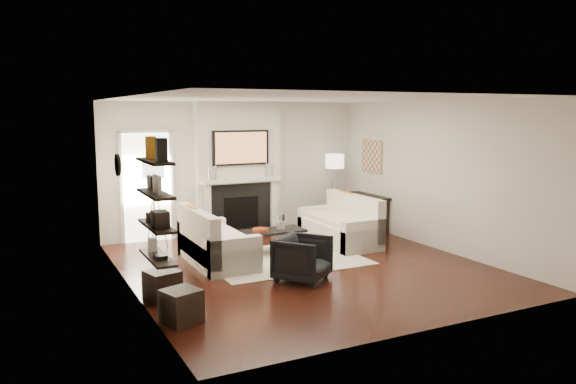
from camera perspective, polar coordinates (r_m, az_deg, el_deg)
name	(u,v)px	position (r m, az deg, el deg)	size (l,w,h in m)	color
room_envelope	(305,184)	(8.93, 1.73, 0.78)	(6.00, 6.00, 6.00)	#33120B
chimney_breast	(238,168)	(11.53, -5.08, 2.42)	(1.80, 0.25, 2.70)	silver
fireplace_surround	(241,209)	(11.52, -4.78, -1.76)	(1.30, 0.02, 1.04)	black
firebox	(241,213)	(11.52, -4.77, -2.10)	(0.75, 0.02, 0.65)	black
mantel_pilaster_l	(208,211)	(11.24, -8.14, -1.90)	(0.12, 0.08, 1.10)	white
mantel_pilaster_r	(274,205)	(11.77, -1.48, -1.37)	(0.12, 0.08, 1.10)	white
mantel_shelf	(242,180)	(11.38, -4.73, 1.18)	(1.70, 0.18, 0.07)	white
tv_body	(241,148)	(11.35, -4.81, 4.51)	(1.20, 0.06, 0.70)	black
tv_screen	(241,148)	(11.32, -4.75, 4.50)	(1.10, 0.01, 0.62)	#BF723F
candlestick_l_tall	(216,173)	(11.18, -7.37, 1.97)	(0.04, 0.04, 0.30)	silver
candlestick_l_short	(209,174)	(11.14, -8.00, 1.78)	(0.04, 0.04, 0.24)	silver
candlestick_r_tall	(266,170)	(11.59, -2.23, 2.25)	(0.04, 0.04, 0.30)	silver
candlestick_r_short	(272,171)	(11.64, -1.65, 2.13)	(0.04, 0.04, 0.24)	silver
hallway_panel	(147,188)	(11.13, -14.16, 0.44)	(0.90, 0.02, 2.10)	white
door_trim_l	(121,189)	(11.01, -16.57, 0.27)	(0.06, 0.06, 2.16)	white
door_trim_r	(172,186)	(11.22, -11.74, 0.58)	(0.06, 0.06, 2.16)	white
door_trim_top	(145,131)	(11.02, -14.33, 6.00)	(1.02, 0.06, 0.06)	white
rug	(282,259)	(9.64, -0.58, -6.82)	(2.60, 2.00, 0.01)	beige
loveseat_left_base	(217,251)	(9.42, -7.19, -5.95)	(0.85, 1.80, 0.42)	silver
loveseat_left_back	(197,234)	(9.25, -9.18, -4.25)	(0.18, 1.80, 0.80)	silver
loveseat_left_arm_n	(235,257)	(8.66, -5.39, -6.56)	(0.85, 0.18, 0.60)	silver
loveseat_left_arm_s	(202,236)	(10.15, -8.73, -4.44)	(0.85, 0.18, 0.60)	silver
loveseat_left_cushion	(220,235)	(9.38, -6.93, -4.38)	(0.63, 1.44, 0.10)	silver
pillow_left_orange	(192,219)	(9.49, -9.76, -2.69)	(0.10, 0.42, 0.42)	#B77116
pillow_left_charcoal	(203,226)	(8.93, -8.63, -3.41)	(0.10, 0.40, 0.40)	black
loveseat_right_base	(339,233)	(10.75, 5.21, -4.15)	(0.85, 1.80, 0.42)	silver
loveseat_right_back	(354,215)	(10.87, 6.73, -2.34)	(0.18, 1.80, 0.80)	silver
loveseat_right_arm_n	(363,237)	(10.07, 7.65, -4.51)	(0.85, 0.18, 0.60)	silver
loveseat_right_arm_s	(318,221)	(11.42, 3.07, -2.95)	(0.85, 0.18, 0.60)	silver
loveseat_right_cushion	(337,220)	(10.68, 5.00, -2.82)	(0.63, 1.44, 0.10)	silver
pillow_right_orange	(346,202)	(11.08, 5.90, -1.06)	(0.10, 0.42, 0.42)	#B77116
pillow_right_charcoal	(363,208)	(10.59, 7.64, -1.57)	(0.10, 0.40, 0.40)	black
coffee_table	(273,231)	(9.98, -1.50, -3.97)	(1.10, 0.55, 0.04)	black
coffee_leg_nw	(252,248)	(9.63, -3.64, -5.71)	(0.02, 0.02, 0.38)	silver
coffee_leg_ne	(304,242)	(10.05, 1.63, -5.11)	(0.02, 0.02, 0.38)	silver
coffee_leg_sw	(243,243)	(10.03, -4.63, -5.17)	(0.02, 0.02, 0.38)	silver
coffee_leg_se	(293,237)	(10.43, 0.49, -4.62)	(0.02, 0.02, 0.38)	silver
hurricane_glass	(281,221)	(10.01, -0.72, -3.00)	(0.16, 0.16, 0.29)	white
hurricane_candle	(281,225)	(10.02, -0.72, -3.36)	(0.10, 0.10, 0.15)	white
copper_bowl	(260,230)	(9.87, -2.82, -3.85)	(0.29, 0.29, 0.05)	#D25323
armchair	(303,256)	(8.38, 1.50, -6.56)	(0.71, 0.67, 0.73)	black
lamp_left_post	(155,216)	(10.63, -13.39, -2.34)	(0.02, 0.02, 1.20)	silver
lamp_left_shade	(153,170)	(10.52, -13.54, 2.22)	(0.40, 0.40, 0.30)	white
lamp_left_leg_a	(161,215)	(10.66, -12.81, -2.30)	(0.02, 0.02, 1.25)	silver
lamp_left_leg_b	(151,215)	(10.71, -13.79, -2.28)	(0.02, 0.02, 1.25)	silver
lamp_left_leg_c	(153,217)	(10.53, -13.56, -2.45)	(0.02, 0.02, 1.25)	silver
lamp_right_post	(334,200)	(12.16, 4.73, -0.85)	(0.02, 0.02, 1.20)	silver
lamp_right_shade	(335,161)	(12.05, 4.77, 3.15)	(0.40, 0.40, 0.30)	white
lamp_right_leg_a	(339,200)	(12.21, 5.17, -0.81)	(0.02, 0.02, 1.25)	silver
lamp_right_leg_b	(330,200)	(12.21, 4.27, -0.80)	(0.02, 0.02, 1.25)	silver
lamp_right_leg_c	(334,201)	(12.05, 4.74, -0.93)	(0.02, 0.02, 1.25)	silver
console_top	(368,196)	(12.00, 8.10, -0.39)	(0.35, 1.20, 0.04)	black
console_leg_n	(383,218)	(11.62, 9.61, -2.58)	(0.30, 0.04, 0.71)	black
console_leg_s	(353,209)	(12.51, 6.63, -1.75)	(0.30, 0.04, 0.71)	black
wall_art	(372,157)	(12.08, 8.53, 3.57)	(0.03, 0.70, 0.70)	tan
shelf_bottom	(158,257)	(7.21, -13.11, -6.49)	(0.25, 1.00, 0.04)	black
shelf_lower	(157,226)	(7.12, -13.21, -3.37)	(0.25, 1.00, 0.04)	black
shelf_upper	(155,194)	(7.05, -13.32, -0.18)	(0.25, 1.00, 0.04)	black
shelf_top	(154,161)	(7.00, -13.43, 3.06)	(0.25, 1.00, 0.04)	black
decor_magfile_a	(161,150)	(6.64, -12.73, 4.17)	(0.12, 0.10, 0.28)	black
decor_magfile_b	(151,148)	(7.14, -13.75, 4.41)	(0.12, 0.10, 0.28)	#B77116
decor_frame_a	(157,184)	(6.93, -13.16, 0.75)	(0.04, 0.30, 0.22)	white
decor_frame_b	(150,183)	(7.28, -13.82, 0.92)	(0.04, 0.22, 0.18)	black
decor_wine_rack	(160,219)	(6.90, -12.85, -2.72)	(0.18, 0.25, 0.20)	black
decor_box_small	(153,217)	(7.29, -13.59, -2.50)	(0.15, 0.12, 0.12)	black
decor_books	(160,257)	(7.07, -12.86, -6.42)	(0.14, 0.20, 0.05)	black
decor_box_tall	(153,245)	(7.42, -13.60, -5.23)	(0.10, 0.10, 0.18)	white
clock_rim	(118,165)	(8.86, -16.92, 2.65)	(0.34, 0.34, 0.04)	black
clock_face	(119,165)	(8.86, -16.76, 2.66)	(0.29, 0.29, 0.01)	white
ottoman_near	(162,285)	(7.77, -12.64, -9.23)	(0.40, 0.40, 0.40)	black
ottoman_far	(181,306)	(6.94, -10.79, -11.30)	(0.40, 0.40, 0.40)	black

